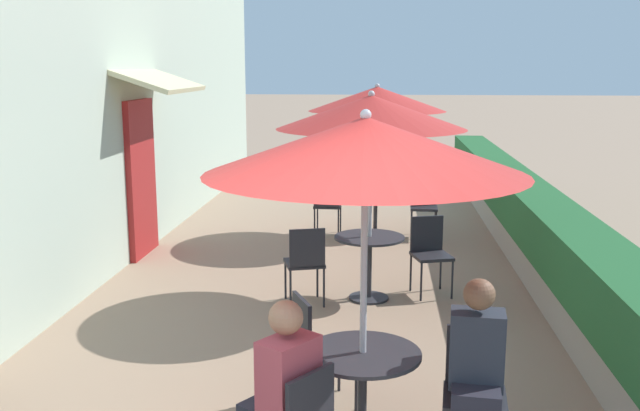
{
  "coord_description": "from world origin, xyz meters",
  "views": [
    {
      "loc": [
        0.83,
        -2.9,
        2.55
      ],
      "look_at": [
        0.15,
        4.91,
        1.0
      ],
      "focal_mm": 40.0,
      "sensor_mm": 36.0,
      "label": 1
    }
  ],
  "objects_px": {
    "patio_table_near": "(362,380)",
    "cafe_chair_far_right": "(327,202)",
    "cafe_chair_mid_left": "(305,259)",
    "cafe_chair_far_left": "(424,202)",
    "patio_umbrella_near": "(365,146)",
    "coffee_cup_far": "(380,187)",
    "patio_umbrella_mid": "(371,112)",
    "cafe_chair_near_back": "(316,342)",
    "seated_patron_near_right": "(476,366)",
    "patio_table_mid": "(369,254)",
    "patio_umbrella_far": "(377,99)",
    "cafe_chair_near_right": "(475,384)",
    "cafe_chair_mid_right": "(430,249)",
    "patio_table_far": "(376,202)",
    "seated_patron_near_left": "(282,392)"
  },
  "relations": [
    {
      "from": "cafe_chair_near_right",
      "to": "seated_patron_near_right",
      "type": "xyz_separation_m",
      "value": [
        -0.01,
        -0.11,
        0.17
      ]
    },
    {
      "from": "patio_table_near",
      "to": "cafe_chair_near_right",
      "type": "height_order",
      "value": "cafe_chair_near_right"
    },
    {
      "from": "cafe_chair_near_right",
      "to": "cafe_chair_near_back",
      "type": "bearing_deg",
      "value": -23.97
    },
    {
      "from": "seated_patron_near_right",
      "to": "cafe_chair_far_left",
      "type": "relative_size",
      "value": 1.44
    },
    {
      "from": "coffee_cup_far",
      "to": "seated_patron_near_left",
      "type": "bearing_deg",
      "value": -94.53
    },
    {
      "from": "cafe_chair_near_right",
      "to": "patio_table_far",
      "type": "bearing_deg",
      "value": -77.71
    },
    {
      "from": "cafe_chair_near_back",
      "to": "patio_umbrella_near",
      "type": "bearing_deg",
      "value": 6.03
    },
    {
      "from": "patio_umbrella_mid",
      "to": "patio_table_mid",
      "type": "bearing_deg",
      "value": 75.96
    },
    {
      "from": "seated_patron_near_right",
      "to": "cafe_chair_far_left",
      "type": "bearing_deg",
      "value": -84.51
    },
    {
      "from": "cafe_chair_near_back",
      "to": "patio_table_mid",
      "type": "bearing_deg",
      "value": 148.0
    },
    {
      "from": "patio_table_mid",
      "to": "coffee_cup_far",
      "type": "relative_size",
      "value": 8.54
    },
    {
      "from": "patio_table_mid",
      "to": "patio_umbrella_near",
      "type": "bearing_deg",
      "value": -89.7
    },
    {
      "from": "coffee_cup_far",
      "to": "patio_umbrella_mid",
      "type": "bearing_deg",
      "value": -91.91
    },
    {
      "from": "seated_patron_near_right",
      "to": "cafe_chair_mid_left",
      "type": "bearing_deg",
      "value": -59.31
    },
    {
      "from": "cafe_chair_mid_right",
      "to": "coffee_cup_far",
      "type": "distance_m",
      "value": 2.77
    },
    {
      "from": "patio_umbrella_near",
      "to": "patio_umbrella_mid",
      "type": "xyz_separation_m",
      "value": [
        -0.02,
        3.2,
        0.0
      ]
    },
    {
      "from": "seated_patron_near_right",
      "to": "patio_table_mid",
      "type": "distance_m",
      "value": 3.39
    },
    {
      "from": "seated_patron_near_left",
      "to": "cafe_chair_mid_right",
      "type": "height_order",
      "value": "seated_patron_near_left"
    },
    {
      "from": "cafe_chair_near_right",
      "to": "patio_umbrella_far",
      "type": "height_order",
      "value": "patio_umbrella_far"
    },
    {
      "from": "cafe_chair_near_back",
      "to": "seated_patron_near_right",
      "type": "bearing_deg",
      "value": 31.56
    },
    {
      "from": "patio_umbrella_near",
      "to": "cafe_chair_near_right",
      "type": "height_order",
      "value": "patio_umbrella_near"
    },
    {
      "from": "patio_umbrella_mid",
      "to": "patio_table_far",
      "type": "bearing_deg",
      "value": 89.27
    },
    {
      "from": "cafe_chair_far_right",
      "to": "coffee_cup_far",
      "type": "xyz_separation_m",
      "value": [
        0.79,
        0.04,
        0.24
      ]
    },
    {
      "from": "patio_table_near",
      "to": "cafe_chair_near_back",
      "type": "bearing_deg",
      "value": 120.26
    },
    {
      "from": "patio_table_far",
      "to": "coffee_cup_far",
      "type": "relative_size",
      "value": 8.54
    },
    {
      "from": "cafe_chair_mid_left",
      "to": "patio_umbrella_far",
      "type": "xyz_separation_m",
      "value": [
        0.71,
        3.27,
        1.54
      ]
    },
    {
      "from": "patio_umbrella_mid",
      "to": "cafe_chair_far_right",
      "type": "bearing_deg",
      "value": 103.19
    },
    {
      "from": "seated_patron_near_left",
      "to": "patio_table_mid",
      "type": "distance_m",
      "value": 3.79
    },
    {
      "from": "patio_umbrella_near",
      "to": "patio_umbrella_mid",
      "type": "height_order",
      "value": "same"
    },
    {
      "from": "patio_table_near",
      "to": "patio_umbrella_near",
      "type": "xyz_separation_m",
      "value": [
        0.0,
        0.0,
        1.54
      ]
    },
    {
      "from": "cafe_chair_mid_right",
      "to": "cafe_chair_far_left",
      "type": "xyz_separation_m",
      "value": [
        0.09,
        2.77,
        0.0
      ]
    },
    {
      "from": "patio_umbrella_near",
      "to": "coffee_cup_far",
      "type": "height_order",
      "value": "patio_umbrella_near"
    },
    {
      "from": "patio_umbrella_mid",
      "to": "patio_table_near",
      "type": "bearing_deg",
      "value": -89.7
    },
    {
      "from": "patio_table_near",
      "to": "cafe_chair_far_left",
      "type": "relative_size",
      "value": 0.88
    },
    {
      "from": "patio_umbrella_near",
      "to": "cafe_chair_mid_left",
      "type": "distance_m",
      "value": 3.38
    },
    {
      "from": "seated_patron_near_left",
      "to": "patio_table_far",
      "type": "relative_size",
      "value": 1.63
    },
    {
      "from": "patio_table_mid",
      "to": "patio_table_far",
      "type": "bearing_deg",
      "value": 89.27
    },
    {
      "from": "patio_umbrella_near",
      "to": "coffee_cup_far",
      "type": "distance_m",
      "value": 6.31
    },
    {
      "from": "patio_table_near",
      "to": "cafe_chair_far_right",
      "type": "distance_m",
      "value": 6.17
    },
    {
      "from": "cafe_chair_mid_left",
      "to": "cafe_chair_far_left",
      "type": "height_order",
      "value": "same"
    },
    {
      "from": "patio_umbrella_mid",
      "to": "cafe_chair_mid_right",
      "type": "xyz_separation_m",
      "value": [
        0.67,
        0.28,
        -1.54
      ]
    },
    {
      "from": "patio_table_far",
      "to": "cafe_chair_mid_right",
      "type": "bearing_deg",
      "value": -76.81
    },
    {
      "from": "cafe_chair_mid_left",
      "to": "coffee_cup_far",
      "type": "height_order",
      "value": "cafe_chair_mid_left"
    },
    {
      "from": "patio_umbrella_far",
      "to": "cafe_chair_far_right",
      "type": "relative_size",
      "value": 2.63
    },
    {
      "from": "cafe_chair_near_back",
      "to": "cafe_chair_mid_left",
      "type": "distance_m",
      "value": 2.31
    },
    {
      "from": "cafe_chair_near_back",
      "to": "coffee_cup_far",
      "type": "bearing_deg",
      "value": 151.13
    },
    {
      "from": "cafe_chair_near_right",
      "to": "cafe_chair_mid_right",
      "type": "bearing_deg",
      "value": -83.06
    },
    {
      "from": "patio_table_near",
      "to": "seated_patron_near_left",
      "type": "bearing_deg",
      "value": -128.56
    },
    {
      "from": "patio_table_far",
      "to": "seated_patron_near_left",
      "type": "bearing_deg",
      "value": -94.01
    },
    {
      "from": "seated_patron_near_left",
      "to": "cafe_chair_near_right",
      "type": "height_order",
      "value": "seated_patron_near_left"
    }
  ]
}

